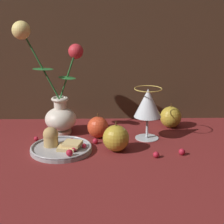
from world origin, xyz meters
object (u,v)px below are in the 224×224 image
object	(u,v)px
vase	(56,99)
wine_glass	(148,105)
apple_beside_vase	(98,127)
plate_with_pastries	(60,146)
apple_near_glass	(116,138)
apple_at_table_edge	(171,117)

from	to	relation	value
vase	wine_glass	distance (m)	0.30
vase	apple_beside_vase	world-z (taller)	vase
plate_with_pastries	apple_near_glass	size ratio (longest dim) A/B	2.01
apple_beside_vase	apple_near_glass	world-z (taller)	apple_near_glass
plate_with_pastries	wine_glass	distance (m)	0.30
plate_with_pastries	apple_at_table_edge	world-z (taller)	apple_at_table_edge
plate_with_pastries	apple_at_table_edge	size ratio (longest dim) A/B	2.10
apple_beside_vase	apple_at_table_edge	size ratio (longest dim) A/B	0.93
plate_with_pastries	apple_at_table_edge	xyz separation A→B (m)	(0.36, 0.20, 0.02)
wine_glass	apple_near_glass	size ratio (longest dim) A/B	1.83
plate_with_pastries	wine_glass	size ratio (longest dim) A/B	1.10
apple_beside_vase	apple_near_glass	xyz separation A→B (m)	(0.05, -0.11, 0.00)
plate_with_pastries	apple_beside_vase	world-z (taller)	apple_beside_vase
vase	apple_near_glass	xyz separation A→B (m)	(0.19, -0.16, -0.08)
vase	apple_beside_vase	size ratio (longest dim) A/B	4.55
plate_with_pastries	vase	bearing A→B (deg)	99.18
vase	apple_near_glass	size ratio (longest dim) A/B	4.06
apple_near_glass	apple_at_table_edge	xyz separation A→B (m)	(0.20, 0.21, -0.00)
apple_beside_vase	apple_at_table_edge	distance (m)	0.27
apple_near_glass	plate_with_pastries	bearing A→B (deg)	179.27
wine_glass	apple_beside_vase	distance (m)	0.18
plate_with_pastries	apple_near_glass	bearing A→B (deg)	-0.73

